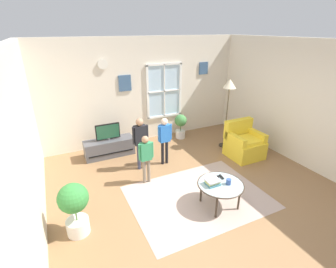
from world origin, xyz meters
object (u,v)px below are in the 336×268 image
television (108,132)px  person_black_shirt (140,138)px  potted_plant_corner (74,205)px  person_green_shirt (146,154)px  cup (229,182)px  book_stack (213,182)px  remote_near_cup (218,178)px  floor_lamp (229,91)px  coffee_table (221,185)px  person_blue_shirt (165,136)px  armchair (244,144)px  tv_stand (109,148)px  potted_plant_by_window (181,125)px  remote_near_books (221,177)px

television → person_black_shirt: (0.49, -0.92, 0.11)m
potted_plant_corner → person_green_shirt: bearing=29.8°
cup → person_black_shirt: bearing=116.4°
book_stack → remote_near_cup: (0.20, 0.11, -0.04)m
cup → floor_lamp: bearing=53.7°
book_stack → person_black_shirt: bearing=110.9°
coffee_table → person_blue_shirt: person_blue_shirt is taller
remote_near_cup → person_blue_shirt: person_blue_shirt is taller
armchair → television: bearing=154.1°
coffee_table → book_stack: book_stack is taller
person_black_shirt → potted_plant_corner: (-1.54, -1.39, -0.23)m
cup → person_green_shirt: size_ratio=0.09×
tv_stand → potted_plant_by_window: 2.10m
remote_near_books → potted_plant_by_window: bearing=76.7°
book_stack → remote_near_books: size_ratio=1.68×
remote_near_cup → potted_plant_by_window: (0.73, 2.76, -0.06)m
book_stack → floor_lamp: 2.74m
television → floor_lamp: floor_lamp is taller
television → book_stack: 2.91m
book_stack → person_blue_shirt: 1.74m
remote_near_cup → remote_near_books: bearing=1.9°
remote_near_books → remote_near_cup: (-0.08, -0.00, 0.00)m
book_stack → person_blue_shirt: person_blue_shirt is taller
cup → person_blue_shirt: (-0.36, 1.83, 0.20)m
television → person_blue_shirt: 1.42m
potted_plant_by_window → coffee_table: bearing=-105.1°
armchair → remote_near_cup: (-1.59, -1.12, 0.13)m
person_black_shirt → floor_lamp: bearing=3.5°
person_green_shirt → remote_near_books: bearing=-46.0°
cup → person_green_shirt: bearing=128.2°
television → person_green_shirt: bearing=-74.9°
remote_near_books → person_blue_shirt: size_ratio=0.13×
tv_stand → coffee_table: (1.30, -2.72, 0.21)m
armchair → tv_stand: bearing=154.0°
cup → person_black_shirt: person_black_shirt is taller
television → book_stack: size_ratio=2.44×
armchair → remote_near_cup: size_ratio=6.21×
potted_plant_corner → potted_plant_by_window: bearing=38.8°
tv_stand → person_black_shirt: (0.49, -0.93, 0.53)m
remote_near_cup → coffee_table: bearing=-110.4°
coffee_table → book_stack: (-0.14, 0.05, 0.08)m
television → remote_near_books: bearing=-60.7°
television → book_stack: television is taller
cup → floor_lamp: floor_lamp is taller
remote_near_books → coffee_table: bearing=-129.8°
armchair → cup: bearing=-138.8°
television → person_green_shirt: size_ratio=0.56×
television → cup: (1.41, -2.78, -0.14)m
television → cup: bearing=-63.0°
tv_stand → floor_lamp: (2.88, -0.78, 1.29)m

